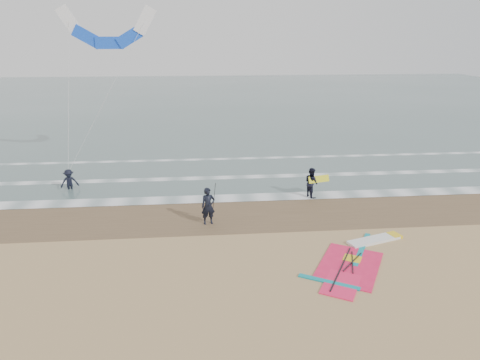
{
  "coord_description": "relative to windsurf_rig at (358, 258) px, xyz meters",
  "views": [
    {
      "loc": [
        -3.44,
        -14.75,
        8.91
      ],
      "look_at": [
        -1.65,
        5.0,
        2.2
      ],
      "focal_mm": 32.0,
      "sensor_mm": 36.0,
      "label": 1
    }
  ],
  "objects": [
    {
      "name": "wet_sand_band",
      "position": [
        -2.93,
        5.32,
        -0.03
      ],
      "size": [
        120.0,
        5.0,
        0.01
      ],
      "primitive_type": "cube",
      "color": "brown",
      "rests_on": "ground"
    },
    {
      "name": "person_walking",
      "position": [
        -0.16,
        7.38,
        0.84
      ],
      "size": [
        0.93,
        1.04,
        1.75
      ],
      "primitive_type": "imported",
      "rotation": [
        0.0,
        0.0,
        1.94
      ],
      "color": "black",
      "rests_on": "ground"
    },
    {
      "name": "sea_water",
      "position": [
        -2.93,
        47.32,
        -0.02
      ],
      "size": [
        120.0,
        80.0,
        0.02
      ],
      "primitive_type": "cube",
      "color": "#47605E",
      "rests_on": "ground"
    },
    {
      "name": "foam_waterline",
      "position": [
        -2.93,
        9.76,
        -0.01
      ],
      "size": [
        120.0,
        9.15,
        0.02
      ],
      "color": "white",
      "rests_on": "ground"
    },
    {
      "name": "held_pole",
      "position": [
        -5.87,
        4.16,
        1.34
      ],
      "size": [
        0.17,
        0.86,
        1.82
      ],
      "color": "black",
      "rests_on": "ground"
    },
    {
      "name": "person_wading",
      "position": [
        -14.47,
        9.9,
        0.78
      ],
      "size": [
        1.2,
        0.93,
        1.64
      ],
      "primitive_type": "imported",
      "rotation": [
        0.0,
        0.0,
        0.34
      ],
      "color": "black",
      "rests_on": "ground"
    },
    {
      "name": "carried_kiteboard",
      "position": [
        0.24,
        7.28,
        1.08
      ],
      "size": [
        1.3,
        0.51,
        0.39
      ],
      "color": "yellow",
      "rests_on": "ground"
    },
    {
      "name": "surf_kite",
      "position": [
        -12.09,
        13.74,
        9.09
      ],
      "size": [
        6.19,
        3.98,
        9.7
      ],
      "color": "white",
      "rests_on": "ground"
    },
    {
      "name": "person_standing",
      "position": [
        -6.17,
        4.16,
        0.9
      ],
      "size": [
        0.76,
        0.57,
        1.88
      ],
      "primitive_type": "imported",
      "rotation": [
        0.0,
        0.0,
        0.19
      ],
      "color": "black",
      "rests_on": "ground"
    },
    {
      "name": "windsurf_rig",
      "position": [
        0.0,
        0.0,
        0.0
      ],
      "size": [
        5.56,
        5.27,
        0.13
      ],
      "color": "white",
      "rests_on": "ground"
    },
    {
      "name": "ground",
      "position": [
        -2.93,
        -0.68,
        -0.04
      ],
      "size": [
        120.0,
        120.0,
        0.0
      ],
      "primitive_type": "plane",
      "color": "tan",
      "rests_on": "ground"
    }
  ]
}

